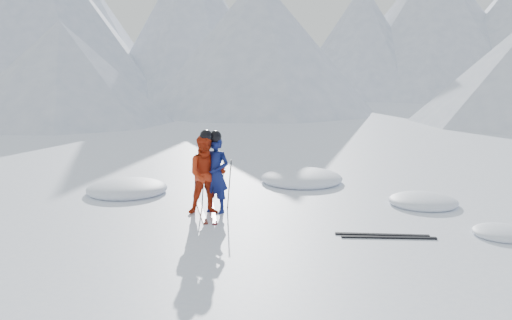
{
  "coord_description": "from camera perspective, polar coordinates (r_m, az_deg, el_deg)",
  "views": [
    {
      "loc": [
        -0.75,
        -10.7,
        3.05
      ],
      "look_at": [
        -1.79,
        0.5,
        1.1
      ],
      "focal_mm": 38.0,
      "sensor_mm": 36.0,
      "label": 1
    }
  ],
  "objects": [
    {
      "name": "ski_worn_right",
      "position": [
        11.46,
        -4.55,
        -5.56
      ],
      "size": [
        0.45,
        1.68,
        0.03
      ],
      "primitive_type": "cube",
      "rotation": [
        0.0,
        0.0,
        0.21
      ],
      "color": "black",
      "rests_on": "ground"
    },
    {
      "name": "pole_red_right",
      "position": [
        11.44,
        -3.57,
        -2.78
      ],
      "size": [
        0.11,
        0.08,
        1.11
      ],
      "primitive_type": "cylinder",
      "rotation": [
        -0.05,
        0.08,
        0.0
      ],
      "color": "black",
      "rests_on": "ground"
    },
    {
      "name": "skier_blue",
      "position": [
        11.38,
        -4.26,
        -1.51
      ],
      "size": [
        0.69,
        0.57,
        1.63
      ],
      "primitive_type": "imported",
      "rotation": [
        0.0,
        0.0,
        -0.35
      ],
      "color": "#0D1651",
      "rests_on": "ground"
    },
    {
      "name": "mountain_range",
      "position": [
        46.61,
        13.65,
        14.07
      ],
      "size": [
        106.15,
        62.94,
        15.53
      ],
      "color": "#B2BCD1",
      "rests_on": "ground"
    },
    {
      "name": "pole_blue_right",
      "position": [
        11.64,
        -2.82,
        -2.61
      ],
      "size": [
        0.11,
        0.07,
        1.09
      ],
      "primitive_type": "cylinder",
      "rotation": [
        -0.04,
        0.08,
        0.0
      ],
      "color": "black",
      "rests_on": "ground"
    },
    {
      "name": "ski_loose_b",
      "position": [
        10.12,
        13.8,
        -7.92
      ],
      "size": [
        1.7,
        0.15,
        0.03
      ],
      "primitive_type": "cube",
      "rotation": [
        0.0,
        0.0,
        1.6
      ],
      "color": "black",
      "rests_on": "ground"
    },
    {
      "name": "ski_loose_a",
      "position": [
        10.24,
        13.12,
        -7.67
      ],
      "size": [
        1.7,
        0.09,
        0.03
      ],
      "primitive_type": "cube",
      "rotation": [
        0.0,
        0.0,
        1.57
      ],
      "color": "black",
      "rests_on": "ground"
    },
    {
      "name": "pole_red_left",
      "position": [
        11.65,
        -6.42,
        -2.61
      ],
      "size": [
        0.11,
        0.09,
        1.11
      ],
      "primitive_type": "cylinder",
      "rotation": [
        0.06,
        0.08,
        0.0
      ],
      "color": "black",
      "rests_on": "ground"
    },
    {
      "name": "snow_lumps",
      "position": [
        13.46,
        1.44,
        -3.27
      ],
      "size": [
        9.47,
        5.95,
        0.48
      ],
      "color": "white",
      "rests_on": "ground"
    },
    {
      "name": "ski_worn_left",
      "position": [
        11.5,
        -5.73,
        -5.52
      ],
      "size": [
        0.56,
        1.66,
        0.03
      ],
      "primitive_type": "cube",
      "rotation": [
        0.0,
        0.0,
        0.28
      ],
      "color": "black",
      "rests_on": "ground"
    },
    {
      "name": "pole_blue_left",
      "position": [
        11.63,
        -5.58,
        -2.65
      ],
      "size": [
        0.11,
        0.08,
        1.09
      ],
      "primitive_type": "cylinder",
      "rotation": [
        0.05,
        0.08,
        0.0
      ],
      "color": "black",
      "rests_on": "ground"
    },
    {
      "name": "ground",
      "position": [
        11.15,
        8.99,
        -6.16
      ],
      "size": [
        160.0,
        160.0,
        0.0
      ],
      "primitive_type": "plane",
      "color": "white",
      "rests_on": "ground"
    },
    {
      "name": "skier_red",
      "position": [
        11.29,
        -5.21,
        -1.54
      ],
      "size": [
        0.94,
        0.81,
        1.66
      ],
      "primitive_type": "imported",
      "rotation": [
        0.0,
        0.0,
        0.25
      ],
      "color": "#B1290E",
      "rests_on": "ground"
    }
  ]
}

